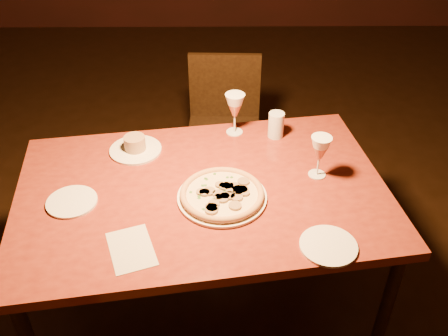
{
  "coord_description": "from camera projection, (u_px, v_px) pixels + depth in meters",
  "views": [
    {
      "loc": [
        0.22,
        -1.67,
        1.96
      ],
      "look_at": [
        0.24,
        -0.13,
        0.82
      ],
      "focal_mm": 40.0,
      "sensor_mm": 36.0,
      "label": 1
    }
  ],
  "objects": [
    {
      "name": "floor",
      "position": [
        177.0,
        283.0,
        2.51
      ],
      "size": [
        7.0,
        7.0,
        0.0
      ],
      "primitive_type": "plane",
      "color": "black",
      "rests_on": "ground"
    },
    {
      "name": "dining_table",
      "position": [
        203.0,
        202.0,
        1.96
      ],
      "size": [
        1.53,
        1.11,
        0.76
      ],
      "rotation": [
        0.0,
        0.0,
        0.15
      ],
      "color": "maroon",
      "rests_on": "floor"
    },
    {
      "name": "chair_far",
      "position": [
        224.0,
        123.0,
        2.84
      ],
      "size": [
        0.42,
        0.42,
        0.84
      ],
      "rotation": [
        0.0,
        0.0,
        -0.04
      ],
      "color": "black",
      "rests_on": "floor"
    },
    {
      "name": "pizza_plate",
      "position": [
        222.0,
        194.0,
        1.86
      ],
      "size": [
        0.34,
        0.34,
        0.04
      ],
      "color": "white",
      "rests_on": "dining_table"
    },
    {
      "name": "ramekin_saucer",
      "position": [
        135.0,
        146.0,
        2.11
      ],
      "size": [
        0.22,
        0.22,
        0.07
      ],
      "color": "white",
      "rests_on": "dining_table"
    },
    {
      "name": "wine_glass_far",
      "position": [
        235.0,
        114.0,
        2.18
      ],
      "size": [
        0.09,
        0.09,
        0.19
      ],
      "primitive_type": null,
      "color": "#BF6D4F",
      "rests_on": "dining_table"
    },
    {
      "name": "wine_glass_right",
      "position": [
        319.0,
        157.0,
        1.93
      ],
      "size": [
        0.08,
        0.08,
        0.18
      ],
      "primitive_type": null,
      "color": "#BF6D4F",
      "rests_on": "dining_table"
    },
    {
      "name": "water_tumbler",
      "position": [
        276.0,
        125.0,
        2.18
      ],
      "size": [
        0.07,
        0.07,
        0.12
      ],
      "primitive_type": "cylinder",
      "color": "silver",
      "rests_on": "dining_table"
    },
    {
      "name": "side_plate_left",
      "position": [
        72.0,
        202.0,
        1.85
      ],
      "size": [
        0.19,
        0.19,
        0.01
      ],
      "primitive_type": "cylinder",
      "color": "white",
      "rests_on": "dining_table"
    },
    {
      "name": "side_plate_near",
      "position": [
        328.0,
        246.0,
        1.66
      ],
      "size": [
        0.19,
        0.19,
        0.01
      ],
      "primitive_type": "cylinder",
      "color": "white",
      "rests_on": "dining_table"
    },
    {
      "name": "menu_card",
      "position": [
        131.0,
        249.0,
        1.66
      ],
      "size": [
        0.2,
        0.24,
        0.0
      ],
      "primitive_type": "cube",
      "rotation": [
        0.0,
        0.0,
        0.35
      ],
      "color": "beige",
      "rests_on": "dining_table"
    }
  ]
}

